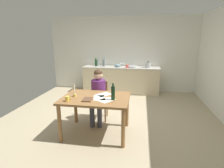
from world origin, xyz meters
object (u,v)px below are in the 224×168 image
at_px(wine_bottle_on_table, 113,93).
at_px(sink_unit, 132,66).
at_px(stovetop_kettle, 148,65).
at_px(chair_at_table, 99,98).
at_px(wine_glass_by_kettle, 120,63).
at_px(teacup_on_counter, 127,66).
at_px(person_seated, 98,92).
at_px(candlestick, 74,93).
at_px(dining_table, 96,102).
at_px(bottle_vinegar, 98,63).
at_px(bottle_oil, 96,63).
at_px(wine_glass_near_sink, 123,63).
at_px(bottle_wine_red, 103,63).
at_px(mixing_bowl, 117,65).
at_px(coffee_mug, 68,99).
at_px(book_magazine, 87,99).
at_px(bottle_sauce, 105,62).

relative_size(wine_bottle_on_table, sink_unit, 0.86).
height_order(wine_bottle_on_table, stovetop_kettle, stovetop_kettle).
height_order(chair_at_table, wine_glass_by_kettle, wine_glass_by_kettle).
bearing_deg(chair_at_table, teacup_on_counter, 77.07).
relative_size(person_seated, wine_bottle_on_table, 3.84).
xyz_separation_m(candlestick, teacup_on_counter, (0.78, 2.78, 0.12)).
bearing_deg(dining_table, bottle_vinegar, 102.65).
relative_size(bottle_oil, wine_glass_near_sink, 1.83).
distance_m(person_seated, bottle_wine_red, 2.49).
height_order(candlestick, bottle_vinegar, bottle_vinegar).
height_order(candlestick, bottle_oil, bottle_oil).
bearing_deg(bottle_vinegar, mixing_bowl, -1.56).
relative_size(coffee_mug, wine_glass_by_kettle, 0.73).
bearing_deg(bottle_vinegar, wine_bottle_on_table, -71.51).
bearing_deg(bottle_wine_red, dining_table, -80.66).
xyz_separation_m(book_magazine, bottle_sauce, (-0.32, 3.12, 0.27)).
relative_size(wine_bottle_on_table, wine_glass_by_kettle, 2.02).
bearing_deg(wine_glass_by_kettle, sink_unit, -18.78).
relative_size(coffee_mug, wine_glass_near_sink, 0.73).
bearing_deg(bottle_wine_red, bottle_vinegar, -156.02).
relative_size(sink_unit, mixing_bowl, 1.80).
bearing_deg(chair_at_table, candlestick, -113.21).
bearing_deg(bottle_oil, bottle_sauce, -0.77).
bearing_deg(coffee_mug, person_seated, 67.93).
height_order(bottle_oil, bottle_wine_red, bottle_oil).
height_order(bottle_oil, wine_glass_by_kettle, bottle_oil).
height_order(dining_table, bottle_vinegar, bottle_vinegar).
distance_m(dining_table, wine_bottle_on_table, 0.43).
distance_m(bottle_sauce, teacup_on_counter, 0.83).
bearing_deg(wine_bottle_on_table, chair_at_table, 119.79).
relative_size(sink_unit, wine_glass_by_kettle, 2.34).
bearing_deg(mixing_bowl, bottle_vinegar, 178.44).
height_order(candlestick, bottle_sauce, bottle_sauce).
xyz_separation_m(candlestick, stovetop_kettle, (1.47, 2.93, 0.17)).
distance_m(bottle_oil, bottle_vinegar, 0.10).
height_order(person_seated, teacup_on_counter, person_seated).
height_order(book_magazine, teacup_on_counter, teacup_on_counter).
bearing_deg(book_magazine, stovetop_kettle, 65.41).
distance_m(book_magazine, bottle_wine_red, 3.19).
distance_m(dining_table, stovetop_kettle, 3.11).
distance_m(chair_at_table, person_seated, 0.24).
xyz_separation_m(coffee_mug, sink_unit, (0.98, 3.21, 0.12)).
bearing_deg(teacup_on_counter, stovetop_kettle, 12.28).
xyz_separation_m(coffee_mug, bottle_sauce, (0.00, 3.24, 0.23)).
relative_size(chair_at_table, sink_unit, 2.43).
xyz_separation_m(coffee_mug, bottle_wine_red, (-0.05, 3.29, 0.21)).
xyz_separation_m(chair_at_table, wine_glass_by_kettle, (0.21, 2.35, 0.52)).
bearing_deg(dining_table, bottle_wine_red, 99.34).
xyz_separation_m(bottle_wine_red, wine_glass_near_sink, (0.70, 0.06, -0.00)).
distance_m(bottle_sauce, stovetop_kettle, 1.49).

